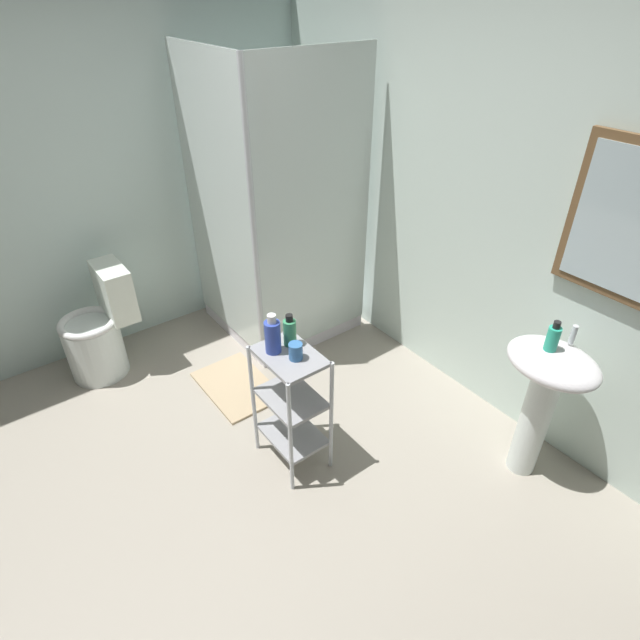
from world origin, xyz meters
The scene contains 13 objects.
ground_plane centered at (0.00, 0.00, -0.01)m, with size 4.20×4.20×0.02m, color #A09789.
wall_back centered at (0.01, 1.85, 1.25)m, with size 4.20×0.14×2.50m.
wall_left centered at (-1.85, 0.00, 1.25)m, with size 0.10×4.20×2.50m, color silver.
shower_stall centered at (-1.18, 1.18, 0.46)m, with size 0.92×0.92×2.00m.
pedestal_sink centered at (0.78, 1.52, 0.58)m, with size 0.46×0.37×0.81m.
sink_faucet centered at (0.78, 1.64, 0.86)m, with size 0.03×0.03×0.10m, color silver.
toilet centered at (-1.48, -0.05, 0.31)m, with size 0.37×0.49×0.76m.
storage_cart centered at (-0.04, 0.54, 0.44)m, with size 0.38×0.28×0.74m.
hand_soap_bottle centered at (0.75, 1.51, 0.88)m, with size 0.06×0.06×0.16m.
body_wash_bottle_green centered at (-0.11, 0.59, 0.82)m, with size 0.07×0.07×0.18m.
shampoo_bottle_blue centered at (-0.12, 0.49, 0.83)m, with size 0.08×0.08×0.22m.
rinse_cup centered at (0.00, 0.55, 0.78)m, with size 0.07×0.07×0.09m, color #3870B2.
bath_mat centered at (-0.77, 0.57, 0.01)m, with size 0.60×0.40×0.02m, color tan.
Camera 1 is at (1.65, -0.55, 2.30)m, focal length 28.70 mm.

